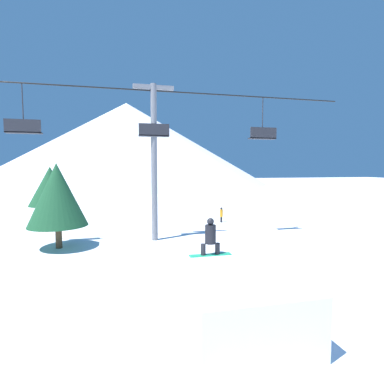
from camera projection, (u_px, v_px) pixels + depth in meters
name	position (u px, v px, depth m)	size (l,w,h in m)	color
ground_plane	(203.00, 353.00, 7.16)	(220.00, 220.00, 0.00)	white
mountain_ridge	(127.00, 143.00, 84.99)	(77.54, 77.54, 22.53)	silver
snow_ramp	(234.00, 299.00, 8.31)	(3.02, 4.13, 1.56)	white
snowboarder	(210.00, 237.00, 9.72)	(1.39, 0.36, 1.23)	#1E9E6B
chairlift	(154.00, 145.00, 17.82)	(24.79, 0.44, 9.34)	slate
pine_tree_near	(57.00, 195.00, 16.25)	(3.14, 3.14, 4.69)	#4C3823
pine_tree_far	(50.00, 186.00, 24.08)	(3.35, 3.35, 4.52)	#4C3823
distant_skier	(221.00, 214.00, 24.17)	(0.24, 0.24, 1.23)	black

